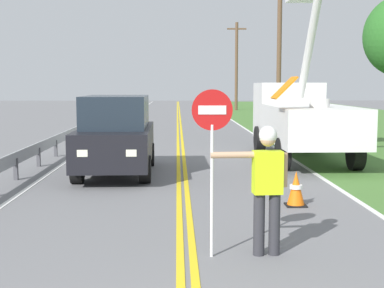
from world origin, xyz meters
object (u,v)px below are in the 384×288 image
object	(u,v)px
oncoming_suv_nearest	(116,135)
utility_pole_far	(236,65)
stop_sign_paddle	(212,135)
traffic_cone_mid	(270,172)
utility_bucket_truck	(300,115)
utility_pole_mid	(279,47)
flagger_worker	(267,182)
traffic_cone_lead	(296,189)

from	to	relation	value
oncoming_suv_nearest	utility_pole_far	world-z (taller)	utility_pole_far
oncoming_suv_nearest	utility_pole_far	size ratio (longest dim) A/B	0.57
stop_sign_paddle	traffic_cone_mid	size ratio (longest dim) A/B	3.33
utility_bucket_truck	oncoming_suv_nearest	xyz separation A→B (m)	(-5.60, -3.01, -0.37)
utility_bucket_truck	traffic_cone_mid	world-z (taller)	utility_bucket_truck
utility_bucket_truck	oncoming_suv_nearest	bearing A→B (deg)	-151.75
utility_pole_mid	flagger_worker	bearing A→B (deg)	-100.81
flagger_worker	utility_bucket_truck	size ratio (longest dim) A/B	0.27
utility_pole_mid	oncoming_suv_nearest	bearing A→B (deg)	-112.64
utility_bucket_truck	utility_pole_mid	world-z (taller)	utility_pole_mid
oncoming_suv_nearest	traffic_cone_mid	bearing A→B (deg)	-26.96
oncoming_suv_nearest	stop_sign_paddle	bearing A→B (deg)	-73.74
traffic_cone_mid	flagger_worker	bearing A→B (deg)	-100.30
utility_bucket_truck	oncoming_suv_nearest	size ratio (longest dim) A/B	1.47
utility_pole_far	traffic_cone_lead	bearing A→B (deg)	-94.51
utility_pole_far	traffic_cone_lead	size ratio (longest dim) A/B	11.70
oncoming_suv_nearest	utility_pole_mid	bearing A→B (deg)	67.36
utility_pole_mid	traffic_cone_lead	bearing A→B (deg)	-99.57
flagger_worker	traffic_cone_lead	size ratio (longest dim) A/B	2.61
flagger_worker	utility_pole_far	distance (m)	44.78
oncoming_suv_nearest	traffic_cone_mid	world-z (taller)	oncoming_suv_nearest
traffic_cone_lead	utility_pole_far	bearing A→B (deg)	85.49
oncoming_suv_nearest	traffic_cone_lead	distance (m)	5.70
utility_pole_far	traffic_cone_lead	world-z (taller)	utility_pole_far
utility_bucket_truck	utility_pole_mid	size ratio (longest dim) A/B	0.76
flagger_worker	utility_pole_mid	xyz separation A→B (m)	(4.94, 25.86, 3.64)
stop_sign_paddle	utility_pole_far	xyz separation A→B (m)	(5.13, 44.50, 2.57)
stop_sign_paddle	utility_bucket_truck	xyz separation A→B (m)	(3.50, 10.22, -0.28)
flagger_worker	stop_sign_paddle	xyz separation A→B (m)	(-0.77, -0.06, 0.66)
flagger_worker	utility_bucket_truck	bearing A→B (deg)	74.92
flagger_worker	utility_pole_mid	size ratio (longest dim) A/B	0.20
stop_sign_paddle	utility_pole_mid	world-z (taller)	utility_pole_mid
utility_bucket_truck	utility_pole_mid	bearing A→B (deg)	82.02
utility_bucket_truck	traffic_cone_lead	xyz separation A→B (m)	(-1.63, -7.04, -1.09)
flagger_worker	stop_sign_paddle	bearing A→B (deg)	-175.79
flagger_worker	utility_bucket_truck	xyz separation A→B (m)	(2.74, 10.16, 0.38)
utility_pole_far	utility_bucket_truck	bearing A→B (deg)	-92.71
oncoming_suv_nearest	traffic_cone_mid	xyz separation A→B (m)	(3.81, -1.94, -0.72)
utility_bucket_truck	utility_pole_mid	xyz separation A→B (m)	(2.20, 15.70, 3.26)
oncoming_suv_nearest	utility_pole_far	distance (m)	38.13
traffic_cone_mid	oncoming_suv_nearest	bearing A→B (deg)	153.04
stop_sign_paddle	utility_bucket_truck	bearing A→B (deg)	71.07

